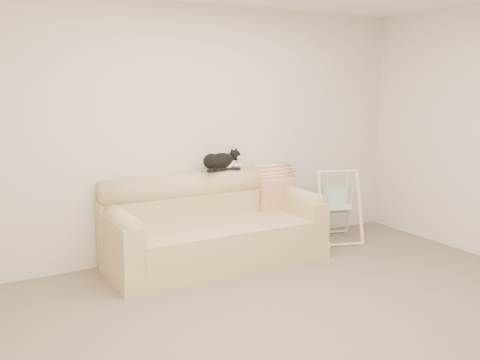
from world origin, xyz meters
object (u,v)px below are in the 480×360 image
at_px(sofa, 213,228).
at_px(remote_a, 218,170).
at_px(tuxedo_cat, 221,161).
at_px(baby_swing, 336,205).
at_px(remote_b, 233,169).

height_order(sofa, remote_a, remote_a).
bearing_deg(tuxedo_cat, baby_swing, -9.97).
bearing_deg(baby_swing, sofa, 179.69).
xyz_separation_m(remote_a, tuxedo_cat, (0.03, 0.00, 0.09)).
xyz_separation_m(remote_a, baby_swing, (1.41, -0.24, -0.49)).
bearing_deg(remote_a, sofa, -128.86).
relative_size(tuxedo_cat, baby_swing, 0.64).
bearing_deg(baby_swing, remote_b, 169.00).
relative_size(sofa, remote_b, 12.46).
distance_m(remote_b, baby_swing, 1.35).
relative_size(remote_a, baby_swing, 0.22).
bearing_deg(remote_b, sofa, -146.91).
bearing_deg(sofa, remote_b, 33.09).
distance_m(sofa, remote_b, 0.70).
xyz_separation_m(remote_b, tuxedo_cat, (-0.14, 0.00, 0.10)).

